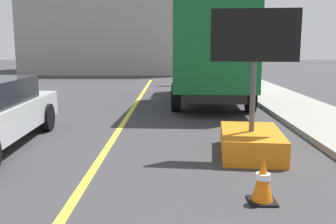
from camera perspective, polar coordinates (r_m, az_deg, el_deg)
The scene contains 6 objects.
lane_center_stripe at distance 5.61m, azimuth -13.22°, elevation -11.53°, with size 0.14×36.00×0.01m, color yellow.
arrow_board_trailer at distance 7.31m, azimuth 12.47°, elevation -2.58°, with size 1.60×1.90×2.70m.
box_truck at distance 13.71m, azimuth 6.50°, elevation 9.33°, with size 2.86×7.31×3.59m.
highway_guide_sign at distance 21.01m, azimuth 9.30°, elevation 13.54°, with size 2.79×0.31×5.00m.
far_building_block at distance 31.93m, azimuth -7.91°, elevation 14.08°, with size 12.70×9.92×8.86m, color gray.
traffic_cone_mid_lane at distance 5.16m, azimuth 14.11°, elevation -9.94°, with size 0.36×0.36×0.62m.
Camera 1 is at (1.32, 0.93, 2.02)m, focal length 40.41 mm.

